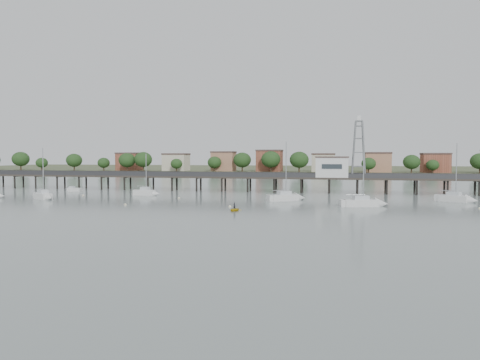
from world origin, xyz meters
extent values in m
plane|color=gray|center=(0.00, 0.00, 0.00)|extent=(500.00, 500.00, 0.00)
cube|color=#2D2823|center=(0.00, 60.00, 3.75)|extent=(150.00, 5.00, 0.50)
cube|color=#333335|center=(0.00, 57.60, 4.55)|extent=(150.00, 0.12, 1.10)
cube|color=#333335|center=(0.00, 62.40, 4.55)|extent=(150.00, 0.12, 1.10)
cylinder|color=black|center=(-73.00, 61.90, 1.80)|extent=(0.50, 0.50, 4.40)
cylinder|color=black|center=(0.00, 58.10, 1.80)|extent=(0.50, 0.50, 4.40)
cylinder|color=black|center=(0.00, 61.90, 1.80)|extent=(0.50, 0.50, 4.40)
cube|color=silver|center=(25.00, 60.00, 6.50)|extent=(8.00, 5.00, 5.00)
cube|color=#4C3833|center=(25.00, 60.00, 9.15)|extent=(8.40, 5.40, 0.30)
cube|color=slate|center=(31.50, 60.00, 18.15)|extent=(1.80, 1.80, 0.30)
cube|color=silver|center=(31.50, 60.00, 18.90)|extent=(0.90, 0.90, 1.20)
cube|color=silver|center=(50.15, 42.58, 0.48)|extent=(6.01, 5.00, 1.65)
cone|color=silver|center=(53.14, 40.62, 0.48)|extent=(3.22, 3.17, 2.23)
cube|color=silver|center=(50.15, 42.58, 1.65)|extent=(3.11, 2.88, 0.75)
cylinder|color=#A5A8AA|center=(50.48, 42.36, 6.67)|extent=(0.18, 0.18, 10.74)
cylinder|color=#A5A8AA|center=(49.35, 43.10, 2.20)|extent=(2.86, 1.93, 0.12)
cube|color=silver|center=(15.60, 37.23, 0.48)|extent=(6.24, 5.17, 1.65)
cone|color=silver|center=(18.71, 39.25, 0.48)|extent=(3.33, 3.28, 2.31)
cube|color=silver|center=(15.60, 37.23, 1.65)|extent=(3.22, 2.99, 0.75)
cylinder|color=#A5A8AA|center=(15.94, 37.45, 6.87)|extent=(0.18, 0.18, 11.13)
cylinder|color=#A5A8AA|center=(14.77, 36.69, 2.20)|extent=(2.97, 1.99, 0.12)
cube|color=silver|center=(-18.51, 43.10, 0.48)|extent=(4.80, 2.27, 1.65)
cone|color=silver|center=(-15.63, 42.80, 0.48)|extent=(2.11, 1.99, 1.80)
cube|color=silver|center=(-18.51, 43.10, 1.65)|extent=(2.20, 1.65, 0.75)
cylinder|color=#A5A8AA|center=(-18.19, 43.07, 5.65)|extent=(0.18, 0.18, 8.69)
cylinder|color=#A5A8AA|center=(-19.28, 43.18, 2.20)|extent=(2.70, 0.40, 0.12)
cube|color=silver|center=(31.01, 29.11, 0.48)|extent=(6.60, 3.89, 1.65)
cone|color=silver|center=(34.76, 30.09, 0.48)|extent=(3.10, 2.98, 2.41)
cube|color=silver|center=(31.01, 29.11, 1.65)|extent=(3.15, 2.56, 0.75)
cylinder|color=#A5A8AA|center=(31.43, 29.22, 7.11)|extent=(0.18, 0.18, 11.61)
cylinder|color=#A5A8AA|center=(30.01, 28.85, 2.20)|extent=(3.53, 1.02, 0.12)
cube|color=silver|center=(-36.50, 29.49, 0.48)|extent=(5.53, 4.63, 1.65)
cone|color=silver|center=(-33.76, 27.67, 0.48)|extent=(2.97, 2.93, 2.05)
cube|color=silver|center=(-36.50, 29.49, 1.65)|extent=(2.86, 2.67, 0.75)
cylinder|color=#A5A8AA|center=(-36.20, 29.29, 6.25)|extent=(0.18, 0.18, 9.90)
cylinder|color=#A5A8AA|center=(-37.24, 29.98, 2.20)|extent=(2.63, 1.80, 0.12)
cube|color=silver|center=(-42.10, 50.94, 0.37)|extent=(3.82, 1.68, 1.05)
cube|color=silver|center=(-42.94, 50.97, 1.00)|extent=(1.29, 1.29, 0.63)
imported|color=yellow|center=(9.46, 17.09, 0.00)|extent=(2.14, 0.66, 2.98)
imported|color=black|center=(9.46, 17.09, 0.00)|extent=(0.84, 1.28, 0.29)
ellipsoid|color=#FBF2C3|center=(27.40, 36.82, 0.08)|extent=(0.56, 0.56, 0.39)
ellipsoid|color=#FBF2C3|center=(-32.41, 38.88, 0.08)|extent=(0.56, 0.56, 0.39)
ellipsoid|color=#FBF2C3|center=(7.26, 22.88, 0.08)|extent=(0.56, 0.56, 0.39)
ellipsoid|color=#FBF2C3|center=(51.68, 29.46, 0.08)|extent=(0.56, 0.56, 0.39)
ellipsoid|color=#FBF2C3|center=(-7.86, 37.15, 0.08)|extent=(0.56, 0.56, 0.39)
ellipsoid|color=#FBF2C3|center=(-13.20, 21.78, 0.08)|extent=(0.56, 0.56, 0.39)
cube|color=#475133|center=(0.00, 245.00, 0.50)|extent=(500.00, 170.00, 1.40)
cube|color=brown|center=(-90.00, 183.00, 5.70)|extent=(13.00, 10.50, 9.00)
cube|color=brown|center=(-62.00, 183.00, 5.70)|extent=(13.00, 10.50, 9.00)
cube|color=brown|center=(-35.00, 183.00, 5.70)|extent=(13.00, 10.50, 9.00)
cube|color=brown|center=(-10.00, 183.00, 5.70)|extent=(13.00, 10.50, 9.00)
cube|color=brown|center=(18.00, 183.00, 5.70)|extent=(13.00, 10.50, 9.00)
cube|color=brown|center=(45.00, 183.00, 5.70)|extent=(13.00, 10.50, 9.00)
cube|color=brown|center=(72.00, 183.00, 5.70)|extent=(13.00, 10.50, 9.00)
ellipsoid|color=#173817|center=(-120.00, 171.00, 6.00)|extent=(8.00, 8.00, 6.80)
ellipsoid|color=#173817|center=(0.00, 171.00, 6.00)|extent=(8.00, 8.00, 6.80)
camera|label=1|loc=(27.56, -60.93, 9.52)|focal=35.00mm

